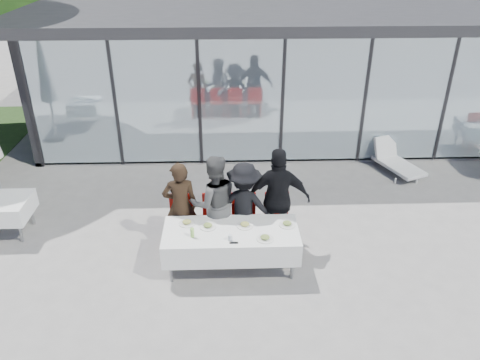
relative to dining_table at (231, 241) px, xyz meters
name	(u,v)px	position (x,y,z in m)	size (l,w,h in m)	color
ground	(246,265)	(0.26, 0.02, -0.54)	(90.00, 90.00, 0.00)	gray
pavilion	(299,41)	(2.26, 8.18, 1.61)	(14.80, 8.80, 3.44)	gray
dining_table	(231,241)	(0.00, 0.00, 0.00)	(2.26, 0.96, 0.75)	white
diner_a	(181,206)	(-0.88, 0.65, 0.31)	(0.62, 0.62, 1.70)	black
diner_chair_a	(182,218)	(-0.88, 0.75, 0.00)	(0.44, 0.44, 0.97)	#AF120B
diner_b	(214,203)	(-0.28, 0.65, 0.36)	(0.88, 0.88, 1.80)	#535353
diner_chair_b	(215,217)	(-0.28, 0.75, 0.00)	(0.44, 0.44, 0.97)	#AF120B
diner_c	(244,206)	(0.25, 0.65, 0.29)	(1.07, 1.07, 1.65)	black
diner_chair_c	(244,217)	(0.25, 0.75, 0.00)	(0.44, 0.44, 0.97)	#AF120B
diner_d	(278,199)	(0.85, 0.65, 0.42)	(1.12, 1.12, 1.91)	black
diner_chair_d	(277,216)	(0.85, 0.75, 0.00)	(0.44, 0.44, 0.97)	#AF120B
plate_a	(187,223)	(-0.74, 0.23, 0.24)	(0.28, 0.28, 0.07)	silver
plate_b	(208,226)	(-0.39, 0.11, 0.24)	(0.28, 0.28, 0.07)	silver
plate_c	(245,225)	(0.24, 0.12, 0.24)	(0.28, 0.28, 0.07)	silver
plate_d	(287,224)	(0.95, 0.13, 0.24)	(0.28, 0.28, 0.07)	silver
plate_extra	(265,238)	(0.54, -0.27, 0.24)	(0.28, 0.28, 0.07)	silver
juice_bottle	(192,233)	(-0.63, -0.16, 0.29)	(0.06, 0.06, 0.16)	#8EC953
drinking_glasses	(230,238)	(-0.02, -0.27, 0.26)	(0.07, 0.07, 0.10)	silver
folded_eyeglasses	(234,243)	(0.04, -0.36, 0.22)	(0.14, 0.03, 0.01)	black
spare_table_left	(6,208)	(-4.19, 1.16, 0.02)	(0.86, 0.86, 0.74)	white
lounger	(395,160)	(4.01, 3.57, -0.28)	(1.05, 1.46, 0.72)	silver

